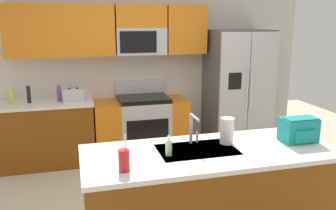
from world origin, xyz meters
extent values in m
cube|color=beige|center=(0.00, 2.15, 1.30)|extent=(5.20, 0.10, 2.60)
cube|color=orange|center=(-1.50, 1.94, 1.85)|extent=(0.70, 0.32, 0.70)
cube|color=orange|center=(-0.77, 1.94, 1.85)|extent=(0.75, 0.32, 0.70)
cube|color=orange|center=(0.66, 1.94, 1.85)|extent=(0.59, 0.32, 0.70)
cube|color=#B7BABF|center=(-0.02, 1.94, 1.69)|extent=(0.72, 0.32, 0.38)
cube|color=black|center=(-0.08, 1.78, 1.69)|extent=(0.52, 0.01, 0.30)
cube|color=orange|center=(-0.02, 1.94, 2.04)|extent=(0.72, 0.32, 0.32)
cube|color=brown|center=(-1.40, 1.80, 0.43)|extent=(1.29, 0.60, 0.86)
cube|color=silver|center=(-1.40, 1.80, 0.88)|extent=(1.32, 0.63, 0.04)
cube|color=#B7BABF|center=(-0.02, 1.80, 0.42)|extent=(0.72, 0.60, 0.84)
cube|color=black|center=(-0.02, 1.50, 0.45)|extent=(0.60, 0.01, 0.36)
cube|color=black|center=(-0.02, 1.80, 0.87)|extent=(0.72, 0.60, 0.06)
cube|color=#B7BABF|center=(-0.02, 2.07, 1.00)|extent=(0.72, 0.06, 0.20)
cube|color=orange|center=(-0.56, 1.80, 0.42)|extent=(0.36, 0.60, 0.84)
cube|color=orange|center=(0.48, 1.80, 0.42)|extent=(0.28, 0.60, 0.84)
cube|color=#4C4F54|center=(1.45, 1.75, 0.93)|extent=(0.90, 0.70, 1.85)
cube|color=#B7BABF|center=(1.22, 1.38, 0.93)|extent=(0.44, 0.04, 1.81)
cube|color=#B7BABF|center=(1.67, 1.38, 0.93)|extent=(0.44, 0.04, 1.81)
cylinder|color=silver|center=(1.42, 1.35, 1.02)|extent=(0.02, 0.02, 0.60)
cylinder|color=silver|center=(1.48, 1.35, 1.02)|extent=(0.02, 0.02, 0.60)
cube|color=black|center=(1.22, 1.36, 1.15)|extent=(0.20, 0.00, 0.24)
cube|color=brown|center=(0.11, -0.51, 0.43)|extent=(2.15, 0.84, 0.86)
cube|color=silver|center=(0.11, -0.51, 0.88)|extent=(2.19, 0.88, 0.04)
cube|color=#B7BABF|center=(0.01, -0.46, 0.89)|extent=(0.68, 0.44, 0.03)
cube|color=#B7BABF|center=(-1.00, 1.75, 0.99)|extent=(0.28, 0.16, 0.18)
cube|color=black|center=(-1.05, 1.75, 1.08)|extent=(0.03, 0.11, 0.01)
cube|color=black|center=(-0.95, 1.75, 1.08)|extent=(0.03, 0.11, 0.01)
cylinder|color=black|center=(-1.58, 1.80, 1.02)|extent=(0.05, 0.05, 0.23)
cylinder|color=yellow|center=(-1.80, 1.78, 1.01)|extent=(0.06, 0.06, 0.22)
cylinder|color=purple|center=(-1.19, 1.81, 1.01)|extent=(0.06, 0.06, 0.22)
cylinder|color=#B7BABF|center=(0.01, -0.29, 1.04)|extent=(0.03, 0.03, 0.28)
cylinder|color=#B7BABF|center=(0.01, -0.39, 1.17)|extent=(0.02, 0.20, 0.02)
cylinder|color=#B7BABF|center=(0.07, -0.29, 0.95)|extent=(0.02, 0.02, 0.10)
cylinder|color=red|center=(-0.66, -0.74, 0.98)|extent=(0.08, 0.08, 0.17)
cylinder|color=white|center=(-0.65, -0.74, 1.12)|extent=(0.01, 0.03, 0.14)
cylinder|color=#A5D8B2|center=(-0.26, -0.53, 0.97)|extent=(0.06, 0.06, 0.13)
cylinder|color=white|center=(-0.26, -0.53, 1.05)|extent=(0.02, 0.02, 0.04)
cylinder|color=white|center=(0.32, -0.38, 1.02)|extent=(0.12, 0.12, 0.24)
cube|color=teal|center=(0.99, -0.49, 1.01)|extent=(0.32, 0.20, 0.22)
cube|color=#157D79|center=(0.99, -0.51, 1.11)|extent=(0.30, 0.14, 0.03)
cube|color=teal|center=(0.99, -0.60, 0.98)|extent=(0.20, 0.03, 0.11)
camera|label=1|loc=(-0.99, -3.22, 2.01)|focal=38.20mm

